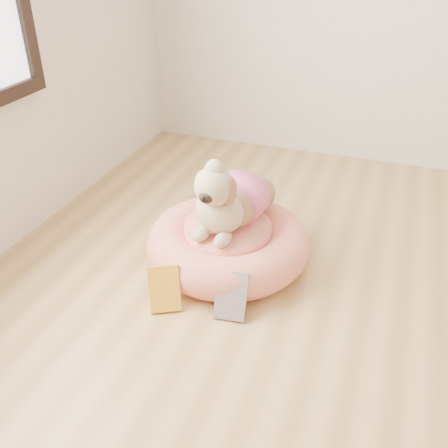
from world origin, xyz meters
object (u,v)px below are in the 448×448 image
(dog, at_px, (230,186))
(pet_bed, at_px, (228,243))
(book_yellow, at_px, (164,289))
(book_white, at_px, (231,296))

(dog, bearing_deg, pet_bed, -95.88)
(pet_bed, bearing_deg, book_yellow, -108.38)
(book_yellow, distance_m, book_white, 0.26)
(pet_bed, height_order, dog, dog)
(book_yellow, xyz_separation_m, book_white, (0.25, 0.05, -0.00))
(pet_bed, xyz_separation_m, dog, (0.00, 0.01, 0.27))
(pet_bed, height_order, book_white, pet_bed)
(dog, relative_size, book_white, 2.65)
(dog, bearing_deg, book_yellow, -101.39)
(dog, distance_m, book_yellow, 0.49)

